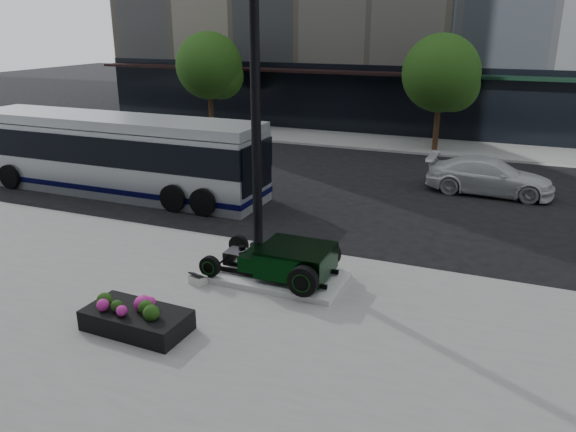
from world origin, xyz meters
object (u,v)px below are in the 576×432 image
at_px(white_sedan, 489,176).
at_px(transit_bus, 116,154).
at_px(lamppost, 256,108).
at_px(flower_planter, 137,318).
at_px(hot_rod, 288,260).

bearing_deg(white_sedan, transit_bus, 112.79).
relative_size(transit_bus, white_sedan, 2.58).
xyz_separation_m(lamppost, flower_planter, (-0.54, -4.85, -3.78)).
height_order(lamppost, transit_bus, lamppost).
xyz_separation_m(hot_rod, white_sedan, (4.08, 10.39, -0.01)).
distance_m(flower_planter, white_sedan, 15.08).
xyz_separation_m(hot_rod, transit_bus, (-9.32, 5.21, 0.79)).
bearing_deg(flower_planter, white_sedan, 65.94).
xyz_separation_m(hot_rod, lamppost, (-1.53, 1.47, 3.46)).
relative_size(lamppost, flower_planter, 3.87).
xyz_separation_m(flower_planter, transit_bus, (-7.26, 8.59, 1.10)).
relative_size(hot_rod, flower_planter, 1.43).
height_order(hot_rod, white_sedan, white_sedan).
bearing_deg(white_sedan, hot_rod, 160.20).
distance_m(hot_rod, white_sedan, 11.16).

